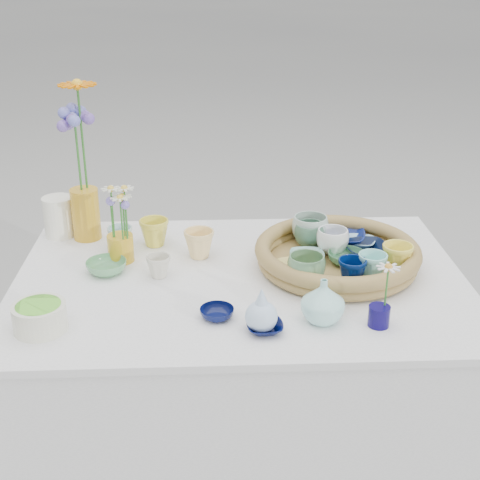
{
  "coord_description": "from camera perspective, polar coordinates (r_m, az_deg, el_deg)",
  "views": [
    {
      "loc": [
        -0.07,
        -1.67,
        1.62
      ],
      "look_at": [
        0.0,
        0.02,
        0.87
      ],
      "focal_mm": 50.0,
      "sensor_mm": 36.0,
      "label": 1
    }
  ],
  "objects": [
    {
      "name": "tray_ceramic_3",
      "position": [
        1.93,
        9.08,
        -1.53
      ],
      "size": [
        0.12,
        0.12,
        0.03
      ],
      "primitive_type": "imported",
      "rotation": [
        0.0,
        0.0,
        -0.09
      ],
      "color": "#438255",
      "rests_on": "wicker_tray"
    },
    {
      "name": "wicker_tray",
      "position": [
        1.93,
        8.29,
        -1.3
      ],
      "size": [
        0.47,
        0.47,
        0.08
      ],
      "primitive_type": null,
      "color": "olive",
      "rests_on": "display_table"
    },
    {
      "name": "bud_vase_paleblue",
      "position": [
        1.59,
        1.84,
        -5.9
      ],
      "size": [
        0.1,
        0.1,
        0.12
      ],
      "primitive_type": null,
      "rotation": [
        0.0,
        0.0,
        0.42
      ],
      "color": "#B8D6F3",
      "rests_on": "display_table"
    },
    {
      "name": "loose_ceramic_6",
      "position": [
        1.62,
        2.13,
        -7.46
      ],
      "size": [
        0.09,
        0.09,
        0.02
      ],
      "primitive_type": "imported",
      "rotation": [
        0.0,
        0.0,
        0.07
      ],
      "color": "#030935",
      "rests_on": "display_table"
    },
    {
      "name": "tray_ceramic_5",
      "position": [
        1.93,
        5.74,
        -1.47
      ],
      "size": [
        0.1,
        0.1,
        0.02
      ],
      "primitive_type": "imported",
      "rotation": [
        0.0,
        0.0,
        -0.04
      ],
      "color": "#7BB3A8",
      "rests_on": "wicker_tray"
    },
    {
      "name": "tray_ceramic_12",
      "position": [
        2.02,
        5.94,
        0.45
      ],
      "size": [
        0.1,
        0.1,
        0.07
      ],
      "primitive_type": "imported",
      "rotation": [
        0.0,
        0.0,
        0.13
      ],
      "color": "#467157",
      "rests_on": "wicker_tray"
    },
    {
      "name": "tray_ceramic_7",
      "position": [
        1.98,
        7.89,
        -0.1
      ],
      "size": [
        0.11,
        0.11,
        0.08
      ],
      "primitive_type": "imported",
      "rotation": [
        0.0,
        0.0,
        -0.19
      ],
      "color": "white",
      "rests_on": "wicker_tray"
    },
    {
      "name": "tray_ceramic_2",
      "position": [
        1.9,
        13.25,
        -1.52
      ],
      "size": [
        0.09,
        0.09,
        0.08
      ],
      "primitive_type": "imported",
      "rotation": [
        0.0,
        0.0,
        0.09
      ],
      "color": "#F5E24E",
      "rests_on": "wicker_tray"
    },
    {
      "name": "tray_ceramic_8",
      "position": [
        2.05,
        10.22,
        -0.2
      ],
      "size": [
        0.11,
        0.11,
        0.02
      ],
      "primitive_type": "imported",
      "rotation": [
        0.0,
        0.0,
        -0.29
      ],
      "color": "#9BDAF4",
      "rests_on": "wicker_tray"
    },
    {
      "name": "tall_vase_yellow",
      "position": [
        2.15,
        -13.02,
        2.18
      ],
      "size": [
        0.11,
        0.11,
        0.16
      ],
      "primitive_type": "cylinder",
      "rotation": [
        0.0,
        0.0,
        -0.24
      ],
      "color": "gold",
      "rests_on": "display_table"
    },
    {
      "name": "fluted_bowl",
      "position": [
        1.68,
        -16.72,
        -6.32
      ],
      "size": [
        0.14,
        0.14,
        0.07
      ],
      "primitive_type": null,
      "rotation": [
        0.0,
        0.0,
        0.12
      ],
      "color": "silver",
      "rests_on": "display_table"
    },
    {
      "name": "loose_ceramic_3",
      "position": [
        1.88,
        -6.96,
        -2.25
      ],
      "size": [
        0.09,
        0.09,
        0.06
      ],
      "primitive_type": "imported",
      "rotation": [
        0.0,
        0.0,
        -0.41
      ],
      "color": "beige",
      "rests_on": "display_table"
    },
    {
      "name": "daisy_cup",
      "position": [
        1.98,
        -10.15,
        -0.69
      ],
      "size": [
        0.08,
        0.08,
        0.08
      ],
      "primitive_type": "cylinder",
      "rotation": [
        0.0,
        0.0,
        -0.11
      ],
      "color": "gold",
      "rests_on": "display_table"
    },
    {
      "name": "daisy_posy",
      "position": [
        1.92,
        -10.3,
        2.54
      ],
      "size": [
        0.1,
        0.1,
        0.17
      ],
      "primitive_type": null,
      "rotation": [
        0.0,
        0.0,
        0.28
      ],
      "color": "silver",
      "rests_on": "daisy_cup"
    },
    {
      "name": "loose_ceramic_2",
      "position": [
        1.93,
        -11.33,
        -2.28
      ],
      "size": [
        0.15,
        0.15,
        0.04
      ],
      "primitive_type": "imported",
      "rotation": [
        0.0,
        0.0,
        -0.34
      ],
      "color": "#5C9F68",
      "rests_on": "display_table"
    },
    {
      "name": "loose_ceramic_0",
      "position": [
        2.07,
        -7.33,
        0.64
      ],
      "size": [
        0.09,
        0.09,
        0.08
      ],
      "primitive_type": "imported",
      "rotation": [
        0.0,
        0.0,
        -0.01
      ],
      "color": "yellow",
      "rests_on": "display_table"
    },
    {
      "name": "tray_ceramic_10",
      "position": [
        1.85,
        4.85,
        -2.5
      ],
      "size": [
        0.13,
        0.13,
        0.03
      ],
      "primitive_type": "imported",
      "rotation": [
        0.0,
        0.0,
        0.16
      ],
      "color": "#E8CF65",
      "rests_on": "wicker_tray"
    },
    {
      "name": "tray_ceramic_9",
      "position": [
        1.81,
        9.53,
        -2.69
      ],
      "size": [
        0.1,
        0.1,
        0.07
      ],
      "primitive_type": "imported",
      "rotation": [
        0.0,
        0.0,
        0.34
      ],
      "color": "#02164D",
      "rests_on": "wicker_tray"
    },
    {
      "name": "gerbera",
      "position": [
        2.08,
        -13.31,
        8.48
      ],
      "size": [
        0.15,
        0.15,
        0.34
      ],
      "primitive_type": null,
      "rotation": [
        0.0,
        0.0,
        -0.12
      ],
      "color": "orange",
      "rests_on": "tall_vase_yellow"
    },
    {
      "name": "bud_vase_seafoam",
      "position": [
        1.65,
        7.1,
        -5.18
      ],
      "size": [
        0.13,
        0.13,
        0.11
      ],
      "primitive_type": "imported",
      "rotation": [
        0.0,
        0.0,
        -0.21
      ],
      "color": "#A8EAE1",
      "rests_on": "display_table"
    },
    {
      "name": "bud_vase_cobalt",
      "position": [
        1.67,
        11.77,
        -6.37
      ],
      "size": [
        0.05,
        0.05,
        0.05
      ],
      "primitive_type": "cylinder",
      "rotation": [
        0.0,
        0.0,
        -0.0
      ],
      "color": "#0C0548",
      "rests_on": "display_table"
    },
    {
      "name": "white_pitcher",
      "position": [
        2.19,
        -15.19,
        1.93
      ],
      "size": [
        0.16,
        0.13,
        0.13
      ],
      "primitive_type": null,
      "rotation": [
        0.0,
        0.0,
        -0.28
      ],
      "color": "white",
      "rests_on": "display_table"
    },
    {
      "name": "tray_ceramic_0",
      "position": [
        2.06,
        8.61,
        0.22
      ],
      "size": [
        0.17,
        0.17,
        0.04
      ],
      "primitive_type": "imported",
      "rotation": [
        0.0,
        0.0,
        -0.22
      ],
      "color": "navy",
      "rests_on": "wicker_tray"
    },
    {
      "name": "tray_ceramic_6",
      "position": [
        2.04,
        6.0,
        0.88
      ],
      "size": [
        0.11,
        0.11,
        0.09
      ],
      "primitive_type": "imported",
      "rotation": [
        0.0,
        0.0,
        -0.04
      ],
      "color": "#A7C2B2",
      "rests_on": "wicker_tray"
    },
    {
      "name": "loose_ceramic_5",
      "position": [
        2.07,
        -10.17,
        0.18
      ],
      "size": [
        0.1,
        0.1,
        0.07
      ],
      "primitive_type": "imported",
      "rotation": [
        0.0,
        0.0,
        -0.4
      ],
      "color": "#AACCCA",
      "rests_on": "display_table"
    },
    {
      "name": "tray_ceramic_11",
      "position": [
        1.84,
        11.21,
        -2.24
      ],
      "size": [
        0.09,
        0.09,
        0.07
      ],
      "primitive_type": "imported",
      "rotation": [
        0.0,
        0.0,
        -0.2
      ],
      "color": "#89DFD6",
      "rests_on": "wicker_tray"
    },
    {
      "name": "tray_ceramic_4",
      "position": [
        1.79,
        5.67,
        -2.51
      ],
      "size": [
        0.11,
        0.11,
        0.08
      ],
      "primitive_type": "imported",
      "rotation": [
        0.0,
        0.0,
        -0.08
      ],
      "color": "#59875B",
      "rests_on": "wicker_tray"
    },
    {
      "name": "tray_ceramic_1",
      "position": [
        1.99,
        10.72,
        -0.8
      ],
      "size": [
        0.14,
        0.14,
        0.03
      ],
      "primitive_type": "imported",
      "rotation": [
        0.0,
        0.0,
        0.12
      ],
      "color": "black",
      "rests_on": "wicker_tray"
    },
    {
      "name": "loose_ceramic_4",
      "position": [
        1.67,
        -1.98,
        -6.27
      ],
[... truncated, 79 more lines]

